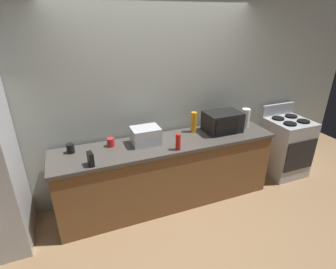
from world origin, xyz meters
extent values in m
plane|color=#93704C|center=(0.00, 0.00, 0.00)|extent=(8.00, 8.00, 0.00)
cube|color=#9EA399|center=(0.00, 0.81, 1.35)|extent=(6.40, 0.10, 2.70)
cube|color=brown|center=(0.00, 0.40, 0.43)|extent=(2.80, 0.60, 0.86)
cube|color=#47423D|center=(0.00, 0.40, 0.88)|extent=(2.84, 0.64, 0.04)
cube|color=#B7BABF|center=(2.00, 0.40, 0.45)|extent=(0.60, 0.60, 0.90)
cube|color=black|center=(2.00, 0.10, 0.45)|extent=(0.55, 0.02, 0.48)
cube|color=#B7BABF|center=(2.00, 0.68, 0.99)|extent=(0.60, 0.04, 0.18)
cylinder|color=black|center=(1.87, 0.28, 0.91)|extent=(0.18, 0.18, 0.02)
cylinder|color=black|center=(2.13, 0.28, 0.91)|extent=(0.18, 0.18, 0.02)
cylinder|color=black|center=(1.87, 0.52, 0.91)|extent=(0.18, 0.18, 0.02)
cylinder|color=black|center=(2.13, 0.52, 0.91)|extent=(0.18, 0.18, 0.02)
cube|color=black|center=(0.81, 0.45, 1.04)|extent=(0.48, 0.34, 0.27)
cube|color=black|center=(0.77, 0.28, 1.04)|extent=(0.34, 0.01, 0.21)
cube|color=#B7BABF|center=(-0.27, 0.46, 1.01)|extent=(0.34, 0.26, 0.21)
cylinder|color=white|center=(1.19, 0.45, 1.04)|extent=(0.12, 0.12, 0.27)
cube|color=black|center=(-0.96, 0.17, 0.98)|extent=(0.06, 0.12, 0.15)
cylinder|color=orange|center=(0.44, 0.57, 1.04)|extent=(0.08, 0.08, 0.28)
cylinder|color=red|center=(0.03, 0.16, 1.00)|extent=(0.06, 0.06, 0.20)
cylinder|color=red|center=(-0.69, 0.54, 0.95)|extent=(0.09, 0.09, 0.10)
cylinder|color=black|center=(-1.15, 0.55, 0.95)|extent=(0.09, 0.09, 0.11)
camera|label=1|loc=(-1.10, -2.36, 2.33)|focal=28.05mm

